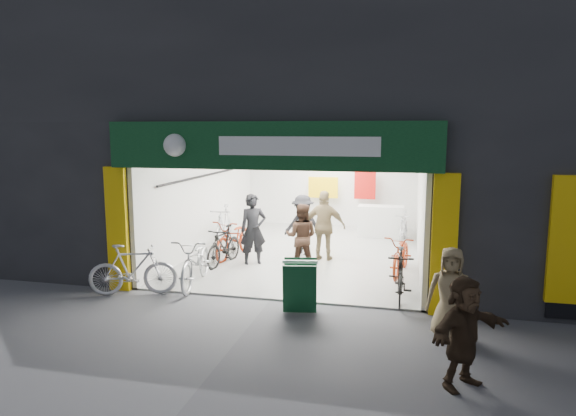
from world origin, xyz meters
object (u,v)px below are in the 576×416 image
(bike_left_front, at_px, (197,261))
(sandwich_board, at_px, (300,285))
(parked_bike, at_px, (133,270))
(bike_right_front, at_px, (400,275))
(pedestrian_near, at_px, (450,294))

(bike_left_front, bearing_deg, sandwich_board, -31.33)
(bike_left_front, height_order, parked_bike, bike_left_front)
(bike_right_front, xyz_separation_m, pedestrian_near, (0.80, -1.74, 0.25))
(bike_right_front, relative_size, pedestrian_near, 1.12)
(bike_left_front, distance_m, pedestrian_near, 5.39)
(bike_left_front, bearing_deg, pedestrian_near, -26.56)
(bike_left_front, distance_m, sandwich_board, 2.74)
(parked_bike, height_order, sandwich_board, parked_bike)
(bike_right_front, height_order, sandwich_board, bike_right_front)
(parked_bike, xyz_separation_m, sandwich_board, (3.51, -0.20, -0.01))
(parked_bike, distance_m, sandwich_board, 3.52)
(bike_right_front, distance_m, sandwich_board, 2.10)
(pedestrian_near, bearing_deg, sandwich_board, 169.37)
(bike_right_front, bearing_deg, parked_bike, -170.89)
(bike_left_front, height_order, bike_right_front, bike_left_front)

